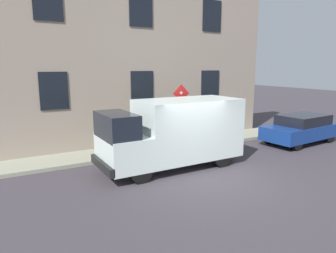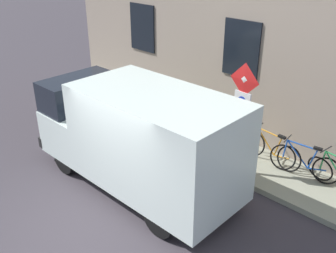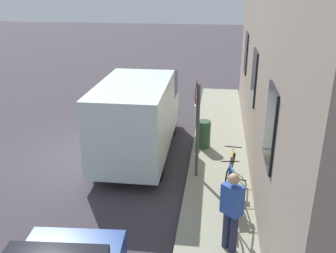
{
  "view_description": "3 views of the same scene",
  "coord_description": "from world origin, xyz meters",
  "px_view_note": "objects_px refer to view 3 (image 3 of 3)",
  "views": [
    {
      "loc": [
        -7.9,
        5.89,
        3.7
      ],
      "look_at": [
        2.67,
        -0.01,
        1.33
      ],
      "focal_mm": 33.04,
      "sensor_mm": 36.0,
      "label": 1
    },
    {
      "loc": [
        -3.37,
        -5.54,
        5.33
      ],
      "look_at": [
        2.98,
        0.64,
        0.98
      ],
      "focal_mm": 40.97,
      "sensor_mm": 36.0,
      "label": 2
    },
    {
      "loc": [
        4.08,
        -10.38,
        5.22
      ],
      "look_at": [
        2.67,
        -0.21,
        1.19
      ],
      "focal_mm": 39.54,
      "sensor_mm": 36.0,
      "label": 3
    }
  ],
  "objects_px": {
    "pedestrian": "(232,210)",
    "litter_bin": "(204,134)",
    "bicycle_green": "(233,209)",
    "sign_post_stacked": "(197,115)",
    "bicycle_orange": "(231,171)",
    "bicycle_blue": "(232,189)",
    "delivery_van": "(138,115)"
  },
  "relations": [
    {
      "from": "sign_post_stacked",
      "to": "bicycle_orange",
      "type": "bearing_deg",
      "value": -18.75
    },
    {
      "from": "delivery_van",
      "to": "litter_bin",
      "type": "distance_m",
      "value": 2.24
    },
    {
      "from": "bicycle_blue",
      "to": "bicycle_orange",
      "type": "bearing_deg",
      "value": -8.2
    },
    {
      "from": "bicycle_green",
      "to": "bicycle_orange",
      "type": "height_order",
      "value": "same"
    },
    {
      "from": "delivery_van",
      "to": "bicycle_green",
      "type": "xyz_separation_m",
      "value": [
        2.9,
        -3.59,
        -0.82
      ]
    },
    {
      "from": "sign_post_stacked",
      "to": "delivery_van",
      "type": "xyz_separation_m",
      "value": [
        -1.91,
        1.46,
        -0.6
      ]
    },
    {
      "from": "delivery_van",
      "to": "bicycle_green",
      "type": "height_order",
      "value": "delivery_van"
    },
    {
      "from": "bicycle_orange",
      "to": "litter_bin",
      "type": "height_order",
      "value": "litter_bin"
    },
    {
      "from": "delivery_van",
      "to": "bicycle_orange",
      "type": "height_order",
      "value": "delivery_van"
    },
    {
      "from": "litter_bin",
      "to": "sign_post_stacked",
      "type": "bearing_deg",
      "value": -94.07
    },
    {
      "from": "bicycle_green",
      "to": "pedestrian",
      "type": "xyz_separation_m",
      "value": [
        -0.08,
        -0.85,
        0.56
      ]
    },
    {
      "from": "bicycle_blue",
      "to": "litter_bin",
      "type": "xyz_separation_m",
      "value": [
        -0.85,
        3.19,
        0.08
      ]
    },
    {
      "from": "sign_post_stacked",
      "to": "delivery_van",
      "type": "relative_size",
      "value": 0.5
    },
    {
      "from": "pedestrian",
      "to": "sign_post_stacked",
      "type": "bearing_deg",
      "value": -122.98
    },
    {
      "from": "bicycle_blue",
      "to": "delivery_van",
      "type": "bearing_deg",
      "value": 38.98
    },
    {
      "from": "bicycle_green",
      "to": "pedestrian",
      "type": "bearing_deg",
      "value": -178.75
    },
    {
      "from": "delivery_van",
      "to": "bicycle_green",
      "type": "distance_m",
      "value": 4.68
    },
    {
      "from": "delivery_van",
      "to": "bicycle_orange",
      "type": "distance_m",
      "value": 3.51
    },
    {
      "from": "bicycle_orange",
      "to": "delivery_van",
      "type": "bearing_deg",
      "value": 62.15
    },
    {
      "from": "bicycle_blue",
      "to": "litter_bin",
      "type": "distance_m",
      "value": 3.31
    },
    {
      "from": "sign_post_stacked",
      "to": "bicycle_blue",
      "type": "height_order",
      "value": "sign_post_stacked"
    },
    {
      "from": "sign_post_stacked",
      "to": "delivery_van",
      "type": "height_order",
      "value": "sign_post_stacked"
    },
    {
      "from": "bicycle_orange",
      "to": "litter_bin",
      "type": "xyz_separation_m",
      "value": [
        -0.85,
        2.3,
        0.08
      ]
    },
    {
      "from": "delivery_van",
      "to": "bicycle_blue",
      "type": "xyz_separation_m",
      "value": [
        2.9,
        -2.69,
        -0.82
      ]
    },
    {
      "from": "bicycle_orange",
      "to": "bicycle_green",
      "type": "bearing_deg",
      "value": -176.04
    },
    {
      "from": "pedestrian",
      "to": "litter_bin",
      "type": "distance_m",
      "value": 5.03
    },
    {
      "from": "bicycle_blue",
      "to": "bicycle_orange",
      "type": "relative_size",
      "value": 1.0
    },
    {
      "from": "bicycle_orange",
      "to": "pedestrian",
      "type": "distance_m",
      "value": 2.7
    },
    {
      "from": "sign_post_stacked",
      "to": "bicycle_green",
      "type": "xyz_separation_m",
      "value": [
        0.99,
        -2.13,
        -1.42
      ]
    },
    {
      "from": "delivery_van",
      "to": "litter_bin",
      "type": "xyz_separation_m",
      "value": [
        2.05,
        0.5,
        -0.74
      ]
    },
    {
      "from": "sign_post_stacked",
      "to": "pedestrian",
      "type": "height_order",
      "value": "sign_post_stacked"
    },
    {
      "from": "pedestrian",
      "to": "litter_bin",
      "type": "height_order",
      "value": "pedestrian"
    }
  ]
}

